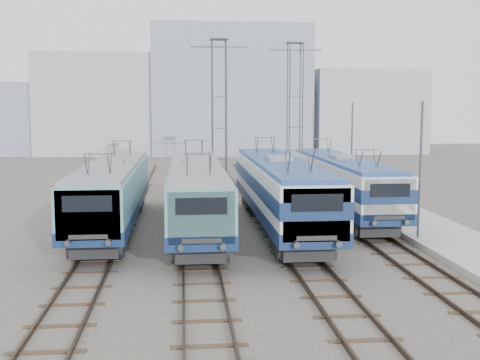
% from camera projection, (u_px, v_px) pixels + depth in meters
% --- Properties ---
extents(ground, '(160.00, 160.00, 0.00)m').
position_uv_depth(ground, '(250.00, 257.00, 26.97)').
color(ground, '#514C47').
extents(platform, '(4.00, 70.00, 0.30)m').
position_uv_depth(platform, '(405.00, 217.00, 35.82)').
color(platform, '#9E9E99').
rests_on(platform, ground).
extents(locomotive_far_left, '(2.85, 18.00, 3.39)m').
position_uv_depth(locomotive_far_left, '(113.00, 189.00, 32.64)').
color(locomotive_far_left, navy).
rests_on(locomotive_far_left, ground).
extents(locomotive_center_left, '(2.89, 18.24, 3.43)m').
position_uv_depth(locomotive_center_left, '(196.00, 191.00, 31.96)').
color(locomotive_center_left, navy).
rests_on(locomotive_center_left, ground).
extents(locomotive_center_right, '(2.97, 18.82, 3.54)m').
position_uv_depth(locomotive_center_right, '(279.00, 187.00, 32.55)').
color(locomotive_center_right, navy).
rests_on(locomotive_center_right, ground).
extents(locomotive_far_right, '(2.78, 17.57, 3.30)m').
position_uv_depth(locomotive_far_right, '(342.00, 180.00, 36.81)').
color(locomotive_far_right, navy).
rests_on(locomotive_far_right, ground).
extents(catenary_tower_west, '(4.50, 1.20, 12.00)m').
position_uv_depth(catenary_tower_west, '(219.00, 108.00, 47.90)').
color(catenary_tower_west, '#3F4247').
rests_on(catenary_tower_west, ground).
extents(catenary_tower_east, '(4.50, 1.20, 12.00)m').
position_uv_depth(catenary_tower_east, '(295.00, 108.00, 50.50)').
color(catenary_tower_east, '#3F4247').
rests_on(catenary_tower_east, ground).
extents(mast_front, '(0.12, 0.12, 7.00)m').
position_uv_depth(mast_front, '(420.00, 173.00, 29.33)').
color(mast_front, '#3F4247').
rests_on(mast_front, ground).
extents(mast_mid, '(0.12, 0.12, 7.00)m').
position_uv_depth(mast_mid, '(352.00, 154.00, 41.19)').
color(mast_mid, '#3F4247').
rests_on(mast_mid, ground).
extents(mast_rear, '(0.12, 0.12, 7.00)m').
position_uv_depth(mast_rear, '(314.00, 143.00, 53.05)').
color(mast_rear, '#3F4247').
rests_on(mast_rear, ground).
extents(building_west, '(18.00, 12.00, 14.00)m').
position_uv_depth(building_west, '(105.00, 105.00, 86.06)').
color(building_west, '#A3AAB8').
rests_on(building_west, ground).
extents(building_center, '(22.00, 14.00, 18.00)m').
position_uv_depth(building_center, '(230.00, 91.00, 87.52)').
color(building_center, '#8891A8').
rests_on(building_center, ground).
extents(building_east, '(16.00, 12.00, 12.00)m').
position_uv_depth(building_east, '(363.00, 112.00, 89.78)').
color(building_east, '#A3AAB8').
rests_on(building_east, ground).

